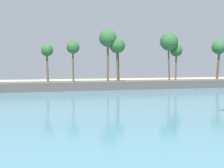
{
  "coord_description": "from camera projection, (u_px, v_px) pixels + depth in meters",
  "views": [
    {
      "loc": [
        -4.41,
        1.66,
        5.58
      ],
      "look_at": [
        0.17,
        16.11,
        4.73
      ],
      "focal_mm": 59.04,
      "sensor_mm": 36.0,
      "label": 1
    }
  ],
  "objects": [
    {
      "name": "sea",
      "position": [
        24.0,
        97.0,
        59.66
      ],
      "size": [
        220.0,
        106.51,
        0.06
      ],
      "primitive_type": "cube",
      "color": "teal",
      "rests_on": "ground"
    },
    {
      "name": "palm_headland",
      "position": [
        16.0,
        72.0,
        72.01
      ],
      "size": [
        116.65,
        6.56,
        13.36
      ],
      "color": "#514C47",
      "rests_on": "ground"
    }
  ]
}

